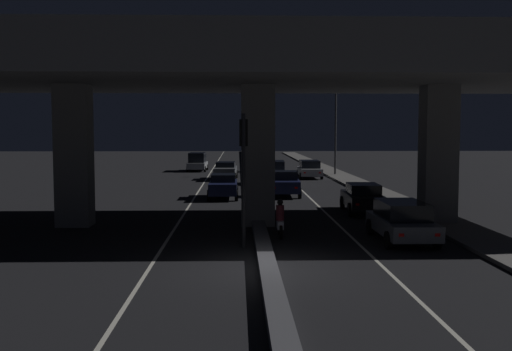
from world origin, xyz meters
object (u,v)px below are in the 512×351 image
at_px(car_grey_lead, 402,220).
at_px(car_grey_second_oncoming, 226,170).
at_px(traffic_light_left_of_median, 244,156).
at_px(car_dark_blue_lead_oncoming, 223,186).
at_px(car_black_second, 363,197).
at_px(car_dark_blue_third, 284,183).
at_px(car_silver_third_oncoming, 197,161).
at_px(car_white_fourth, 274,172).
at_px(street_lamp, 332,120).
at_px(car_silver_fifth, 309,169).
at_px(motorcycle_white_filtering_near, 280,221).
at_px(pedestrian_on_sidewalk, 432,195).
at_px(car_silver_sixth, 266,164).
at_px(motorcycle_blue_filtering_mid, 272,202).

xyz_separation_m(car_grey_lead, car_grey_second_oncoming, (-7.20, 28.29, -0.00)).
relative_size(traffic_light_left_of_median, car_dark_blue_lead_oncoming, 1.14).
height_order(traffic_light_left_of_median, car_black_second, traffic_light_left_of_median).
relative_size(car_dark_blue_lead_oncoming, car_grey_second_oncoming, 0.88).
xyz_separation_m(car_dark_blue_third, car_silver_third_oncoming, (-7.01, 23.26, 0.17)).
bearing_deg(car_white_fourth, street_lamp, -32.62).
bearing_deg(car_silver_third_oncoming, car_dark_blue_third, 18.20).
distance_m(car_silver_fifth, car_silver_third_oncoming, 13.78).
bearing_deg(motorcycle_white_filtering_near, car_white_fourth, -2.56).
height_order(car_silver_fifth, pedestrian_on_sidewalk, pedestrian_on_sidewalk).
xyz_separation_m(traffic_light_left_of_median, car_black_second, (6.11, 8.76, -2.48)).
bearing_deg(car_black_second, car_dark_blue_lead_oncoming, 50.26).
bearing_deg(car_silver_sixth, pedestrian_on_sidewalk, -167.91).
bearing_deg(car_dark_blue_lead_oncoming, car_white_fourth, 159.60).
xyz_separation_m(street_lamp, car_grey_lead, (-2.44, -32.41, -4.26)).
xyz_separation_m(car_silver_third_oncoming, motorcycle_white_filtering_near, (5.76, -37.61, -0.34)).
height_order(car_white_fourth, car_silver_third_oncoming, car_silver_third_oncoming).
bearing_deg(motorcycle_blue_filtering_mid, car_dark_blue_lead_oncoming, 18.73).
relative_size(car_white_fourth, motorcycle_blue_filtering_mid, 2.34).
distance_m(street_lamp, car_dark_blue_third, 18.37).
xyz_separation_m(street_lamp, motorcycle_blue_filtering_mid, (-6.94, -25.29, -4.44)).
xyz_separation_m(car_silver_fifth, car_grey_second_oncoming, (-7.26, -1.33, -0.01)).
relative_size(car_dark_blue_third, car_silver_fifth, 0.93).
distance_m(car_dark_blue_third, car_silver_third_oncoming, 24.30).
xyz_separation_m(car_grey_lead, car_silver_sixth, (-3.38, 37.84, 0.00)).
bearing_deg(car_dark_blue_lead_oncoming, car_black_second, 47.85).
height_order(car_silver_sixth, pedestrian_on_sidewalk, pedestrian_on_sidewalk).
xyz_separation_m(car_grey_lead, car_black_second, (0.15, 7.78, -0.02)).
distance_m(motorcycle_white_filtering_near, motorcycle_blue_filtering_mid, 6.00).
xyz_separation_m(car_dark_blue_lead_oncoming, car_silver_third_oncoming, (-3.22, 24.39, 0.20)).
height_order(traffic_light_left_of_median, motorcycle_white_filtering_near, traffic_light_left_of_median).
bearing_deg(pedestrian_on_sidewalk, motorcycle_white_filtering_near, -144.55).
bearing_deg(car_silver_fifth, car_grey_second_oncoming, 101.26).
bearing_deg(car_silver_sixth, traffic_light_left_of_median, 176.13).
bearing_deg(pedestrian_on_sidewalk, car_silver_sixth, 102.16).
relative_size(car_dark_blue_third, car_grey_second_oncoming, 0.90).
distance_m(traffic_light_left_of_median, pedestrian_on_sidewalk, 12.26).
bearing_deg(street_lamp, car_silver_sixth, 136.92).
bearing_deg(motorcycle_blue_filtering_mid, traffic_light_left_of_median, 169.08).
height_order(car_silver_fifth, car_grey_second_oncoming, car_silver_fifth).
distance_m(car_white_fourth, car_dark_blue_lead_oncoming, 10.45).
relative_size(car_silver_sixth, car_dark_blue_lead_oncoming, 1.15).
distance_m(street_lamp, car_silver_fifth, 5.61).
relative_size(street_lamp, car_grey_lead, 1.94).
bearing_deg(car_grey_second_oncoming, car_grey_lead, 16.38).
height_order(car_dark_blue_lead_oncoming, car_silver_third_oncoming, car_silver_third_oncoming).
relative_size(street_lamp, car_silver_fifth, 1.84).
distance_m(traffic_light_left_of_median, car_black_second, 10.96).
bearing_deg(motorcycle_blue_filtering_mid, car_dark_blue_third, -9.16).
xyz_separation_m(car_silver_sixth, motorcycle_white_filtering_near, (-1.13, -36.73, -0.16)).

